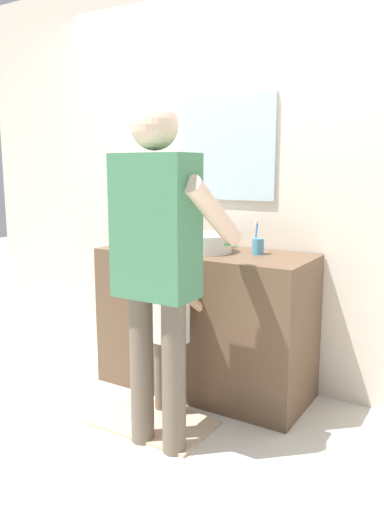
{
  "coord_description": "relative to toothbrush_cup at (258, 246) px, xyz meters",
  "views": [
    {
      "loc": [
        1.52,
        -2.32,
        1.4
      ],
      "look_at": [
        0.0,
        0.15,
        0.88
      ],
      "focal_mm": 35.17,
      "sensor_mm": 36.0,
      "label": 1
    }
  ],
  "objects": [
    {
      "name": "child_toddler",
      "position": [
        -0.32,
        -0.47,
        -0.38
      ],
      "size": [
        0.29,
        0.29,
        0.94
      ],
      "color": "#6B5B4C",
      "rests_on": "ground"
    },
    {
      "name": "bath_mat",
      "position": [
        -0.32,
        -0.62,
        -0.93
      ],
      "size": [
        0.64,
        0.4,
        0.02
      ],
      "primitive_type": "cube",
      "color": "#CCAD8E",
      "rests_on": "ground"
    },
    {
      "name": "toothbrush_cup",
      "position": [
        0.0,
        0.0,
        0.0
      ],
      "size": [
        0.07,
        0.07,
        0.21
      ],
      "color": "#4C8EB2",
      "rests_on": "vanity_cabinet"
    },
    {
      "name": "back_wall",
      "position": [
        -0.32,
        0.25,
        0.41
      ],
      "size": [
        4.4,
        0.1,
        2.7
      ],
      "color": "beige",
      "rests_on": "ground"
    },
    {
      "name": "sink_basin",
      "position": [
        -0.32,
        -0.09,
        0.01
      ],
      "size": [
        0.35,
        0.35,
        0.11
      ],
      "color": "silver",
      "rests_on": "vanity_cabinet"
    },
    {
      "name": "adult_parent",
      "position": [
        -0.18,
        -0.77,
        0.08
      ],
      "size": [
        0.53,
        0.55,
        1.7
      ],
      "color": "#6B5B4C",
      "rests_on": "ground"
    },
    {
      "name": "vanity_cabinet",
      "position": [
        -0.32,
        -0.07,
        -0.5
      ],
      "size": [
        1.32,
        0.54,
        0.89
      ],
      "primitive_type": "cube",
      "color": "brown",
      "rests_on": "ground"
    },
    {
      "name": "ground_plane",
      "position": [
        -0.32,
        -0.37,
        -0.94
      ],
      "size": [
        14.0,
        14.0,
        0.0
      ],
      "primitive_type": "plane",
      "color": "silver"
    },
    {
      "name": "faucet",
      "position": [
        -0.32,
        0.12,
        0.03
      ],
      "size": [
        0.18,
        0.14,
        0.18
      ],
      "color": "#B7BABF",
      "rests_on": "vanity_cabinet"
    }
  ]
}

